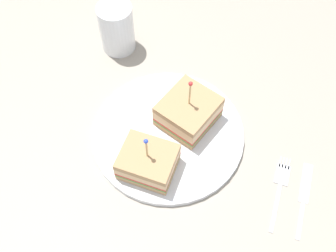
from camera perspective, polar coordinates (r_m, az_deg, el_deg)
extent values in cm
cube|color=#9E9384|center=(69.51, 0.00, -1.76)|extent=(119.32, 119.32, 2.00)
cylinder|color=white|center=(68.18, 0.00, -1.12)|extent=(25.89, 25.89, 1.06)
cube|color=tan|center=(68.68, 2.87, 1.18)|extent=(11.43, 11.74, 1.11)
cube|color=#478438|center=(68.05, 2.89, 1.52)|extent=(11.43, 11.74, 0.40)
cube|color=red|center=(67.68, 2.91, 1.73)|extent=(11.43, 11.74, 0.50)
cube|color=#E0B784|center=(66.69, 2.95, 2.29)|extent=(11.43, 11.74, 1.87)
cube|color=tan|center=(65.47, 3.01, 3.01)|extent=(11.43, 11.74, 1.11)
cylinder|color=tan|center=(63.15, 3.13, 4.48)|extent=(0.30, 0.30, 5.70)
sphere|color=red|center=(60.87, 3.25, 6.06)|extent=(0.70, 0.70, 0.70)
cube|color=tan|center=(64.08, -2.83, -5.83)|extent=(10.97, 10.97, 1.16)
cube|color=#478438|center=(63.38, -2.86, -5.53)|extent=(10.97, 10.97, 0.40)
cube|color=red|center=(62.97, -2.88, -5.34)|extent=(10.97, 10.97, 0.50)
cube|color=#E0B784|center=(62.16, -2.91, -4.97)|extent=(10.97, 10.97, 1.31)
cube|color=tan|center=(61.06, -2.96, -4.45)|extent=(10.97, 10.97, 1.16)
cylinder|color=tan|center=(58.89, -3.07, -3.36)|extent=(0.30, 0.30, 4.90)
sphere|color=blue|center=(56.75, -3.18, -2.19)|extent=(0.70, 0.70, 0.70)
cylinder|color=#B74C33|center=(79.55, -7.15, 12.78)|extent=(5.79, 5.79, 5.91)
cylinder|color=white|center=(78.20, -7.30, 13.76)|extent=(6.58, 6.58, 9.77)
cube|color=silver|center=(65.09, 15.19, -11.19)|extent=(6.35, 6.11, 0.35)
cube|color=silver|center=(67.65, 16.08, -6.67)|extent=(4.12, 4.08, 0.35)
cube|color=silver|center=(68.81, 16.99, -5.24)|extent=(1.57, 1.51, 0.35)
cube|color=silver|center=(68.74, 16.59, -5.14)|extent=(1.57, 1.51, 0.35)
cube|color=silver|center=(68.68, 16.19, -5.03)|extent=(1.57, 1.51, 0.35)
cube|color=silver|center=(68.61, 15.78, -4.92)|extent=(1.57, 1.51, 0.35)
cube|color=silver|center=(65.74, 18.55, -12.05)|extent=(6.15, 5.74, 0.35)
cube|color=silver|center=(68.16, 19.16, -7.67)|extent=(6.16, 5.85, 0.24)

